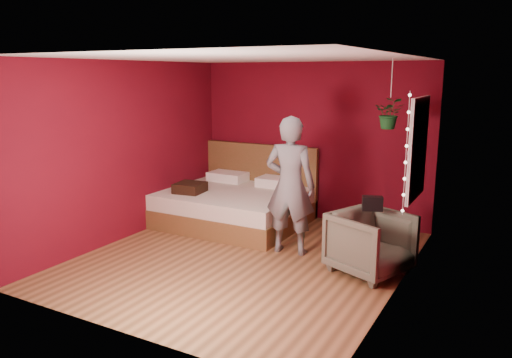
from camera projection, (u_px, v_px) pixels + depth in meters
The scene contains 10 objects.
floor at pixel (245, 258), 6.65m from camera, with size 4.50×4.50×0.00m, color #92613A.
room_walls at pixel (244, 133), 6.30m from camera, with size 4.04×4.54×2.62m.
window at pixel (418, 149), 6.19m from camera, with size 0.05×0.97×1.27m.
fairy_lights at pixel (406, 154), 5.75m from camera, with size 0.04×0.04×1.45m.
bed at pixel (237, 204), 8.21m from camera, with size 2.19×1.86×1.20m.
person at pixel (290, 186), 6.69m from camera, with size 0.68×0.45×1.87m, color slate.
armchair at pixel (371, 243), 6.08m from camera, with size 0.83×0.85×0.77m, color #575444.
handbag at pixel (372, 203), 6.08m from camera, with size 0.24×0.12×0.17m, color black.
throw_pillow at pixel (190, 188), 7.97m from camera, with size 0.43×0.43×0.15m, color black.
hanging_plant at pixel (390, 113), 6.53m from camera, with size 0.41×0.36×0.91m.
Camera 1 is at (3.16, -5.44, 2.41)m, focal length 35.00 mm.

